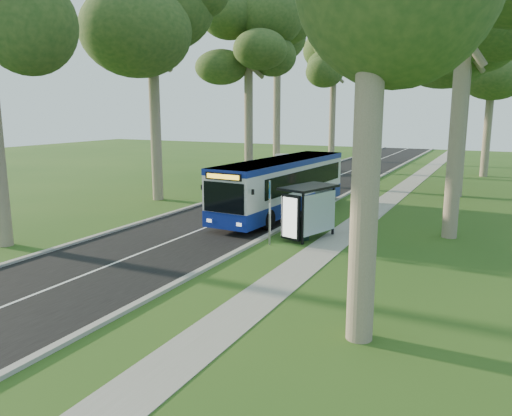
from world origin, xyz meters
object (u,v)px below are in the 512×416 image
at_px(litter_bin, 303,228).
at_px(bus_stop_sign, 270,206).
at_px(bus_shelter, 309,203).
at_px(car_white, 263,171).
at_px(bus, 282,186).
at_px(car_silver, 285,164).

bearing_deg(litter_bin, bus_stop_sign, -122.68).
xyz_separation_m(bus_shelter, car_white, (-10.12, 16.53, -0.90)).
bearing_deg(car_white, bus, -64.44).
distance_m(bus, bus_stop_sign, 6.46).
height_order(bus, bus_shelter, bus).
bearing_deg(litter_bin, car_silver, 115.06).
bearing_deg(car_white, bus_shelter, -62.77).
height_order(bus_shelter, car_white, bus_shelter).
height_order(bus_stop_sign, bus_shelter, bus_stop_sign).
distance_m(bus_shelter, litter_bin, 1.14).
bearing_deg(car_silver, litter_bin, -85.06).
height_order(bus, car_white, bus).
xyz_separation_m(bus_shelter, litter_bin, (-0.20, -0.10, -1.12)).
height_order(bus, car_silver, bus).
relative_size(bus_stop_sign, car_silver, 0.54).
distance_m(bus_shelter, car_silver, 24.25).
bearing_deg(litter_bin, bus, 123.35).
xyz_separation_m(bus_stop_sign, car_white, (-8.96, 18.12, -0.97)).
height_order(bus, bus_stop_sign, bus).
relative_size(bus_stop_sign, litter_bin, 2.59).
bearing_deg(bus_shelter, bus, 141.90).
height_order(bus_stop_sign, car_silver, bus_stop_sign).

